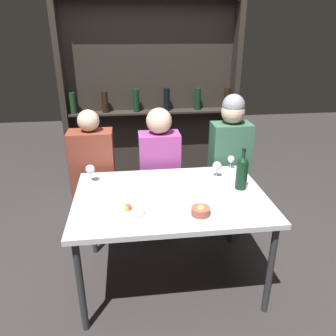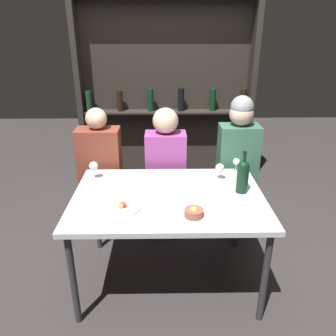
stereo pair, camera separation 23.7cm
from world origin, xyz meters
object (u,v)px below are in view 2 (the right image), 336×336
wine_glass_1 (236,163)px  snack_bowl (194,212)px  wine_glass_0 (220,168)px  seated_person_center (166,177)px  food_plate_0 (122,207)px  wine_bottle (243,175)px  seated_person_right (236,169)px  seated_person_left (101,179)px  wine_glass_2 (94,167)px

wine_glass_1 → snack_bowl: wine_glass_1 is taller
wine_glass_0 → seated_person_center: bearing=137.2°
wine_glass_0 → wine_glass_1: 0.21m
wine_glass_1 → food_plate_0: size_ratio=0.50×
wine_bottle → wine_glass_0: (-0.12, 0.21, -0.04)m
wine_glass_0 → seated_person_right: seated_person_right is taller
seated_person_center → food_plate_0: bearing=-109.4°
seated_person_left → seated_person_center: bearing=0.0°
wine_glass_2 → seated_person_right: (1.20, 0.35, -0.18)m
wine_glass_1 → seated_person_right: seated_person_right is taller
food_plate_0 → snack_bowl: (0.46, -0.10, 0.02)m
seated_person_left → wine_glass_2: bearing=-86.6°
snack_bowl → wine_glass_0: bearing=65.6°
wine_bottle → wine_glass_1: size_ratio=2.63×
wine_glass_2 → snack_bowl: bearing=-38.4°
wine_glass_1 → wine_glass_2: wine_glass_2 is taller
wine_glass_1 → food_plate_0: 1.04m
wine_bottle → snack_bowl: bearing=-138.5°
food_plate_0 → seated_person_center: 0.89m
wine_glass_0 → food_plate_0: (-0.71, -0.44, -0.08)m
wine_glass_2 → seated_person_center: (0.56, 0.35, -0.25)m
wine_bottle → seated_person_center: bearing=132.0°
wine_bottle → food_plate_0: (-0.83, -0.23, -0.12)m
seated_person_center → snack_bowl: bearing=-79.7°
wine_bottle → seated_person_right: bearing=80.6°
seated_person_center → seated_person_right: (0.64, -0.00, 0.07)m
wine_bottle → wine_glass_1: (0.03, 0.36, -0.05)m
seated_person_left → seated_person_center: 0.58m
seated_person_right → wine_bottle: bearing=-99.4°
seated_person_left → seated_person_right: bearing=-0.0°
wine_bottle → snack_bowl: (-0.37, -0.33, -0.11)m
snack_bowl → seated_person_right: 1.05m
wine_glass_1 → seated_person_left: seated_person_left is taller
wine_glass_0 → snack_bowl: bearing=-114.4°
food_plate_0 → seated_person_right: size_ratio=0.18×
wine_bottle → seated_person_right: 0.65m
wine_bottle → snack_bowl: size_ratio=2.59×
wine_glass_1 → food_plate_0: bearing=-146.0°
wine_glass_1 → food_plate_0: (-0.86, -0.58, -0.07)m
wine_bottle → wine_glass_1: bearing=84.7°
wine_glass_1 → seated_person_right: 0.30m
wine_glass_0 → seated_person_right: (0.22, 0.38, -0.18)m
wine_bottle → wine_glass_2: bearing=167.2°
wine_glass_0 → food_plate_0: size_ratio=0.55×
wine_glass_1 → seated_person_center: (-0.57, 0.24, -0.24)m
wine_bottle → seated_person_center: 0.86m
wine_bottle → food_plate_0: bearing=-164.8°
wine_glass_2 → food_plate_0: 0.55m
snack_bowl → food_plate_0: bearing=167.4°
wine_glass_2 → food_plate_0: size_ratio=0.59×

